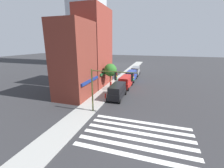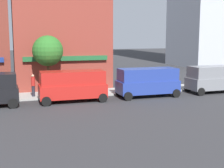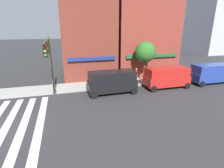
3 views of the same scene
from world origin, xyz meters
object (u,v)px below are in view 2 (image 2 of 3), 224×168
Objects in this scene: van_blue at (148,81)px; pedestrian_red_jacket at (33,85)px; van_red at (73,85)px; street_tree at (48,51)px; van_grey at (215,78)px.

van_blue reaches higher than pedestrian_red_jacket.
van_red is at bearing 70.82° from pedestrian_red_jacket.
street_tree reaches higher than van_blue.
street_tree reaches higher than van_grey.
pedestrian_red_jacket is at bearing -158.69° from street_tree.
van_red is at bearing 178.96° from van_grey.
pedestrian_red_jacket is at bearing 170.52° from van_grey.
street_tree is at bearing 167.78° from van_grey.
van_blue is at bearing -20.09° from street_tree.
van_grey is at bearing 102.29° from pedestrian_red_jacket.
van_grey is 2.84× the size of pedestrian_red_jacket.
van_blue is 6.51m from van_grey.
street_tree is at bearing 118.21° from van_red.
street_tree is (1.30, 0.51, 2.65)m from pedestrian_red_jacket.
van_red is 3.58m from pedestrian_red_jacket.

